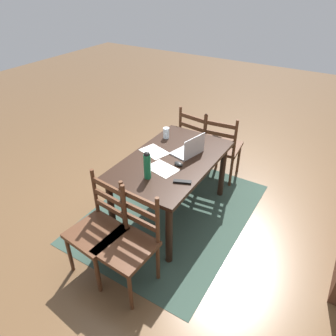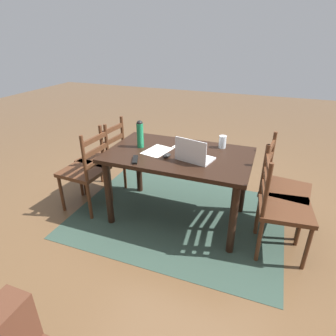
% 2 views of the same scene
% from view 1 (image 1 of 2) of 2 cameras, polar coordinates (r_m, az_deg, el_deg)
% --- Properties ---
extents(ground_plane, '(14.00, 14.00, 0.00)m').
position_cam_1_polar(ground_plane, '(3.76, 0.60, -8.04)').
color(ground_plane, brown).
extents(area_rug, '(2.20, 1.65, 0.01)m').
position_cam_1_polar(area_rug, '(3.76, 0.60, -8.01)').
color(area_rug, '#2D4238').
rests_on(area_rug, ground).
extents(dining_table, '(1.41, 0.86, 0.75)m').
position_cam_1_polar(dining_table, '(3.37, 0.67, 0.23)').
color(dining_table, black).
rests_on(dining_table, ground).
extents(chair_right_far, '(0.47, 0.47, 0.95)m').
position_cam_1_polar(chair_right_far, '(2.78, -7.05, -13.54)').
color(chair_right_far, '#4C2B19').
rests_on(chair_right_far, ground).
extents(chair_right_near, '(0.48, 0.48, 0.95)m').
position_cam_1_polar(chair_right_near, '(2.96, -12.39, -10.82)').
color(chair_right_near, '#4C2B19').
rests_on(chair_right_near, ground).
extents(chair_left_near, '(0.49, 0.49, 0.95)m').
position_cam_1_polar(chair_left_near, '(4.30, 5.48, 5.00)').
color(chair_left_near, '#4C2B19').
rests_on(chair_left_near, ground).
extents(chair_left_far, '(0.48, 0.48, 0.95)m').
position_cam_1_polar(chair_left_far, '(4.18, 9.79, 3.76)').
color(chair_left_far, '#4C2B19').
rests_on(chair_left_far, ground).
extents(laptop, '(0.36, 0.29, 0.23)m').
position_cam_1_polar(laptop, '(3.38, 4.01, 3.39)').
color(laptop, silver).
rests_on(laptop, dining_table).
extents(water_bottle, '(0.07, 0.07, 0.28)m').
position_cam_1_polar(water_bottle, '(2.95, -3.80, 0.62)').
color(water_bottle, '#197247').
rests_on(water_bottle, dining_table).
extents(drinking_glass, '(0.07, 0.07, 0.13)m').
position_cam_1_polar(drinking_glass, '(3.70, -0.33, 6.39)').
color(drinking_glass, silver).
rests_on(drinking_glass, dining_table).
extents(computer_mouse, '(0.08, 0.11, 0.03)m').
position_cam_1_polar(computer_mouse, '(3.20, 1.91, 0.77)').
color(computer_mouse, black).
rests_on(computer_mouse, dining_table).
extents(tv_remote, '(0.11, 0.17, 0.02)m').
position_cam_1_polar(tv_remote, '(2.95, 2.62, -2.51)').
color(tv_remote, black).
rests_on(tv_remote, dining_table).
extents(paper_stack_left, '(0.27, 0.33, 0.00)m').
position_cam_1_polar(paper_stack_left, '(3.15, -1.01, -0.13)').
color(paper_stack_left, white).
rests_on(paper_stack_left, dining_table).
extents(paper_stack_right, '(0.29, 0.34, 0.00)m').
position_cam_1_polar(paper_stack_right, '(3.44, -2.50, 2.99)').
color(paper_stack_right, white).
rests_on(paper_stack_right, dining_table).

